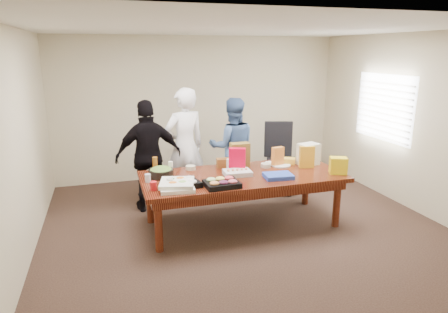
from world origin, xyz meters
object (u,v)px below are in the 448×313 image
object	(u,v)px
person_center	(185,147)
person_right	(232,147)
office_chair	(283,160)
salad_bowl	(161,173)
sheet_cake	(237,173)
conference_table	(242,200)

from	to	relation	value
person_center	person_right	bearing A→B (deg)	176.44
person_right	office_chair	bearing A→B (deg)	176.48
office_chair	salad_bowl	xyz separation A→B (m)	(-2.24, -0.87, 0.22)
sheet_cake	person_center	bearing A→B (deg)	118.42
person_center	sheet_cake	world-z (taller)	person_center
salad_bowl	person_center	bearing A→B (deg)	59.85
conference_table	sheet_cake	size ratio (longest dim) A/B	7.50
person_right	sheet_cake	xyz separation A→B (m)	(-0.35, -1.28, -0.05)
person_center	person_right	world-z (taller)	person_center
conference_table	person_center	distance (m)	1.37
conference_table	sheet_cake	xyz separation A→B (m)	(-0.08, 0.00, 0.41)
office_chair	person_right	xyz separation A→B (m)	(-0.86, 0.19, 0.25)
sheet_cake	salad_bowl	bearing A→B (deg)	171.10
conference_table	sheet_cake	world-z (taller)	sheet_cake
person_right	conference_table	bearing A→B (deg)	87.11
person_right	salad_bowl	distance (m)	1.74
conference_table	office_chair	world-z (taller)	office_chair
sheet_cake	salad_bowl	size ratio (longest dim) A/B	1.09
person_center	sheet_cake	size ratio (longest dim) A/B	5.03
sheet_cake	salad_bowl	world-z (taller)	salad_bowl
office_chair	salad_bowl	size ratio (longest dim) A/B	3.42
office_chair	person_center	world-z (taller)	person_center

